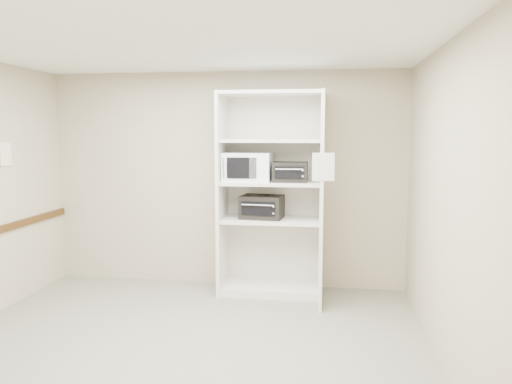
# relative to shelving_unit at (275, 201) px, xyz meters

# --- Properties ---
(floor) EXTENTS (4.50, 4.00, 0.01)m
(floor) POSITION_rel_shelving_unit_xyz_m (-0.67, -1.70, -1.13)
(floor) COLOR slate
(floor) RESTS_ON ground
(ceiling) EXTENTS (4.50, 4.00, 0.01)m
(ceiling) POSITION_rel_shelving_unit_xyz_m (-0.67, -1.70, 1.57)
(ceiling) COLOR white
(wall_back) EXTENTS (4.50, 0.02, 2.70)m
(wall_back) POSITION_rel_shelving_unit_xyz_m (-0.67, 0.30, 0.22)
(wall_back) COLOR #B5AA8E
(wall_back) RESTS_ON ground
(wall_front) EXTENTS (4.50, 0.02, 2.70)m
(wall_front) POSITION_rel_shelving_unit_xyz_m (-0.67, -3.70, 0.22)
(wall_front) COLOR #B5AA8E
(wall_front) RESTS_ON ground
(wall_right) EXTENTS (0.02, 4.00, 2.70)m
(wall_right) POSITION_rel_shelving_unit_xyz_m (1.58, -1.70, 0.22)
(wall_right) COLOR #B5AA8E
(wall_right) RESTS_ON ground
(shelving_unit) EXTENTS (1.24, 0.92, 2.42)m
(shelving_unit) POSITION_rel_shelving_unit_xyz_m (0.00, 0.00, 0.00)
(shelving_unit) COLOR beige
(shelving_unit) RESTS_ON floor
(microwave) EXTENTS (0.57, 0.44, 0.34)m
(microwave) POSITION_rel_shelving_unit_xyz_m (-0.33, -0.02, 0.41)
(microwave) COLOR white
(microwave) RESTS_ON shelving_unit
(toaster_oven_upper) EXTENTS (0.41, 0.31, 0.23)m
(toaster_oven_upper) POSITION_rel_shelving_unit_xyz_m (0.18, -0.06, 0.36)
(toaster_oven_upper) COLOR black
(toaster_oven_upper) RESTS_ON shelving_unit
(toaster_oven_lower) EXTENTS (0.53, 0.42, 0.27)m
(toaster_oven_lower) POSITION_rel_shelving_unit_xyz_m (-0.16, -0.01, -0.07)
(toaster_oven_lower) COLOR black
(toaster_oven_lower) RESTS_ON shelving_unit
(paper_sign) EXTENTS (0.23, 0.03, 0.29)m
(paper_sign) POSITION_rel_shelving_unit_xyz_m (0.57, -0.63, 0.46)
(paper_sign) COLOR white
(paper_sign) RESTS_ON shelving_unit
(wall_poster) EXTENTS (0.01, 0.19, 0.26)m
(wall_poster) POSITION_rel_shelving_unit_xyz_m (-2.90, -0.84, 0.58)
(wall_poster) COLOR white
(wall_poster) RESTS_ON wall_left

